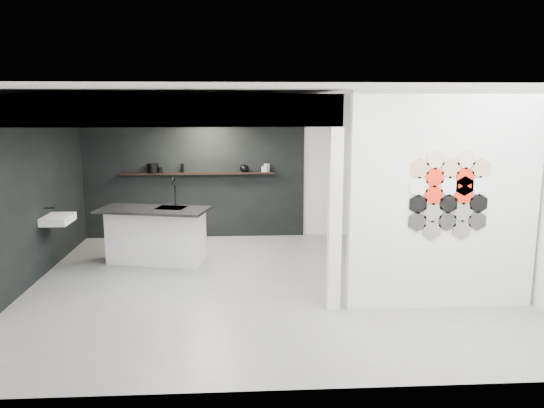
{
  "coord_description": "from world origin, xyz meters",
  "views": [
    {
      "loc": [
        -0.37,
        -7.51,
        2.61
      ],
      "look_at": [
        0.1,
        0.3,
        1.15
      ],
      "focal_mm": 35.0,
      "sensor_mm": 36.0,
      "label": 1
    }
  ],
  "objects": [
    {
      "name": "floor",
      "position": [
        0.0,
        0.0,
        -0.01
      ],
      "size": [
        7.0,
        6.0,
        0.01
      ],
      "primitive_type": "cube",
      "color": "slate"
    },
    {
      "name": "partition_panel",
      "position": [
        2.23,
        -1.0,
        1.4
      ],
      "size": [
        2.45,
        0.15,
        2.8
      ],
      "primitive_type": "cube",
      "color": "silver",
      "rests_on": "floor"
    },
    {
      "name": "bay_clad_back",
      "position": [
        -1.3,
        2.97,
        1.18
      ],
      "size": [
        4.4,
        0.04,
        2.35
      ],
      "primitive_type": "cube",
      "color": "black",
      "rests_on": "floor"
    },
    {
      "name": "bay_clad_left",
      "position": [
        -3.47,
        1.0,
        1.18
      ],
      "size": [
        0.04,
        4.0,
        2.35
      ],
      "primitive_type": "cube",
      "color": "black",
      "rests_on": "floor"
    },
    {
      "name": "bulkhead",
      "position": [
        -1.3,
        1.0,
        2.55
      ],
      "size": [
        4.4,
        4.0,
        0.4
      ],
      "primitive_type": "cube",
      "color": "silver",
      "rests_on": "corner_column"
    },
    {
      "name": "corner_column",
      "position": [
        0.82,
        -1.0,
        1.18
      ],
      "size": [
        0.16,
        0.16,
        2.35
      ],
      "primitive_type": "cube",
      "color": "silver",
      "rests_on": "floor"
    },
    {
      "name": "fascia_beam",
      "position": [
        -1.3,
        -0.92,
        2.55
      ],
      "size": [
        4.4,
        0.16,
        0.4
      ],
      "primitive_type": "cube",
      "color": "silver",
      "rests_on": "corner_column"
    },
    {
      "name": "wall_basin",
      "position": [
        -3.24,
        0.8,
        0.85
      ],
      "size": [
        0.4,
        0.6,
        0.12
      ],
      "primitive_type": "cube",
      "color": "silver",
      "rests_on": "bay_clad_left"
    },
    {
      "name": "display_shelf",
      "position": [
        -1.2,
        2.87,
        1.3
      ],
      "size": [
        3.0,
        0.15,
        0.04
      ],
      "primitive_type": "cube",
      "color": "black",
      "rests_on": "bay_clad_back"
    },
    {
      "name": "kitchen_island",
      "position": [
        -1.79,
        1.21,
        0.48
      ],
      "size": [
        1.91,
        1.16,
        1.43
      ],
      "rotation": [
        0.0,
        0.0,
        -0.23
      ],
      "color": "silver",
      "rests_on": "floor"
    },
    {
      "name": "stockpot",
      "position": [
        -2.07,
        2.87,
        1.41
      ],
      "size": [
        0.22,
        0.22,
        0.18
      ],
      "primitive_type": "cylinder",
      "rotation": [
        0.0,
        0.0,
        -0.04
      ],
      "color": "black",
      "rests_on": "display_shelf"
    },
    {
      "name": "kettle",
      "position": [
        -0.29,
        2.87,
        1.39
      ],
      "size": [
        0.22,
        0.22,
        0.15
      ],
      "primitive_type": "ellipsoid",
      "rotation": [
        0.0,
        0.0,
        -0.33
      ],
      "color": "black",
      "rests_on": "display_shelf"
    },
    {
      "name": "glass_bowl",
      "position": [
        0.12,
        2.87,
        1.38
      ],
      "size": [
        0.17,
        0.17,
        0.11
      ],
      "primitive_type": "cylinder",
      "rotation": [
        0.0,
        0.0,
        -0.08
      ],
      "color": "gray",
      "rests_on": "display_shelf"
    },
    {
      "name": "glass_vase",
      "position": [
        0.15,
        2.87,
        1.4
      ],
      "size": [
        0.15,
        0.15,
        0.16
      ],
      "primitive_type": "cylinder",
      "rotation": [
        0.0,
        0.0,
        -0.4
      ],
      "color": "gray",
      "rests_on": "display_shelf"
    },
    {
      "name": "bottle_dark",
      "position": [
        -1.5,
        2.87,
        1.41
      ],
      "size": [
        0.08,
        0.08,
        0.17
      ],
      "primitive_type": "cylinder",
      "rotation": [
        0.0,
        0.0,
        -0.26
      ],
      "color": "black",
      "rests_on": "display_shelf"
    },
    {
      "name": "utensil_cup",
      "position": [
        -1.93,
        2.87,
        1.37
      ],
      "size": [
        0.09,
        0.09,
        0.1
      ],
      "primitive_type": "cylinder",
      "rotation": [
        0.0,
        0.0,
        -0.03
      ],
      "color": "black",
      "rests_on": "display_shelf"
    },
    {
      "name": "hex_tile_cluster",
      "position": [
        2.26,
        -1.09,
        1.5
      ],
      "size": [
        1.04,
        0.02,
        1.16
      ],
      "color": "#2D2D2D",
      "rests_on": "partition_panel"
    }
  ]
}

